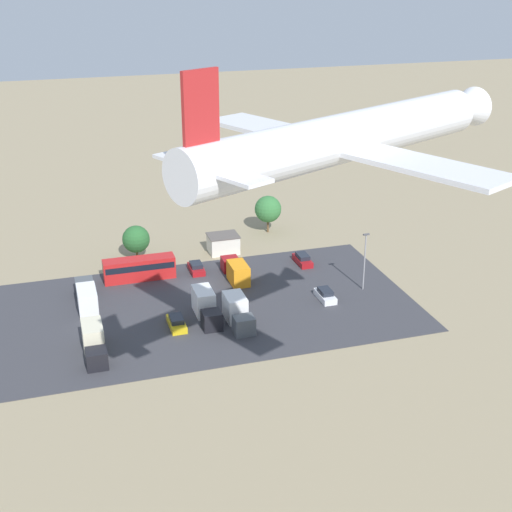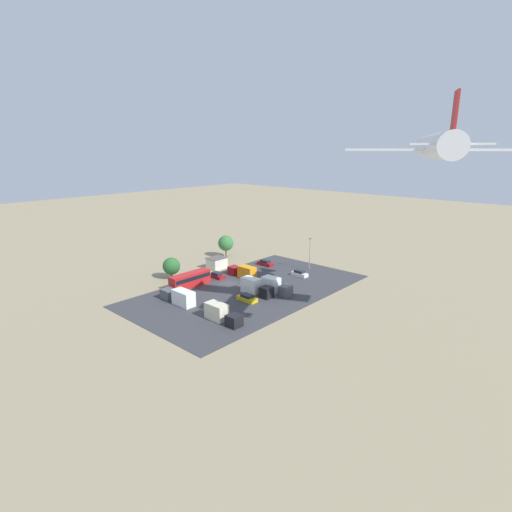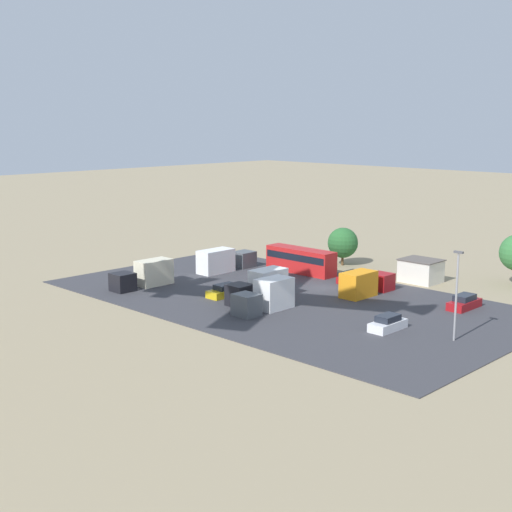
{
  "view_description": "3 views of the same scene",
  "coord_description": "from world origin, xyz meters",
  "views": [
    {
      "loc": [
        19.19,
        91.59,
        44.12
      ],
      "look_at": [
        -0.92,
        25.56,
        14.98
      ],
      "focal_mm": 50.0,
      "sensor_mm": 36.0,
      "label": 1
    },
    {
      "loc": [
        62.82,
        65.96,
        31.45
      ],
      "look_at": [
        -1.41,
        7.65,
        7.93
      ],
      "focal_mm": 28.0,
      "sensor_mm": 36.0,
      "label": 2
    },
    {
      "loc": [
        -53.83,
        66.41,
        20.34
      ],
      "look_at": [
        1.56,
        10.05,
        5.21
      ],
      "focal_mm": 50.0,
      "sensor_mm": 36.0,
      "label": 3
    }
  ],
  "objects": [
    {
      "name": "ground_plane",
      "position": [
        0.0,
        0.0,
        0.0
      ],
      "size": [
        400.0,
        400.0,
        0.0
      ],
      "primitive_type": "plane",
      "color": "gray"
    },
    {
      "name": "parking_lot_surface",
      "position": [
        0.0,
        6.98,
        0.04
      ],
      "size": [
        55.14,
        30.85,
        0.08
      ],
      "color": "#38383D",
      "rests_on": "ground"
    },
    {
      "name": "shed_building",
      "position": [
        -6.7,
        -11.5,
        1.48
      ],
      "size": [
        4.88,
        4.04,
        2.94
      ],
      "color": "silver",
      "rests_on": "ground"
    },
    {
      "name": "bus",
      "position": [
        7.76,
        -4.86,
        1.85
      ],
      "size": [
        10.44,
        2.6,
        3.29
      ],
      "rotation": [
        0.0,
        0.0,
        1.57
      ],
      "color": "red",
      "rests_on": "ground"
    },
    {
      "name": "parked_car_0",
      "position": [
        -17.25,
        -3.28,
        0.73
      ],
      "size": [
        1.88,
        4.61,
        1.55
      ],
      "color": "maroon",
      "rests_on": "ground"
    },
    {
      "name": "parked_car_1",
      "position": [
        -15.9,
        9.37,
        0.71
      ],
      "size": [
        1.87,
        4.3,
        1.52
      ],
      "rotation": [
        0.0,
        0.0,
        3.14
      ],
      "color": "silver",
      "rests_on": "ground"
    },
    {
      "name": "parked_car_2",
      "position": [
        5.39,
        11.25,
        0.69
      ],
      "size": [
        1.95,
        4.55,
        1.46
      ],
      "color": "gold",
      "rests_on": "ground"
    },
    {
      "name": "parked_car_3",
      "position": [
        -0.79,
        -4.99,
        0.69
      ],
      "size": [
        1.96,
        4.16,
        1.46
      ],
      "color": "maroon",
      "rests_on": "ground"
    },
    {
      "name": "parked_truck_0",
      "position": [
        -2.4,
        12.47,
        1.62
      ],
      "size": [
        2.56,
        7.34,
        3.36
      ],
      "color": "#4C5156",
      "rests_on": "ground"
    },
    {
      "name": "parked_truck_1",
      "position": [
        15.9,
        1.7,
        1.51
      ],
      "size": [
        2.49,
        9.15,
        3.13
      ],
      "rotation": [
        0.0,
        0.0,
        3.14
      ],
      "color": "#4C5156",
      "rests_on": "ground"
    },
    {
      "name": "parked_truck_2",
      "position": [
        16.07,
        14.77,
        1.52
      ],
      "size": [
        2.45,
        8.15,
        3.15
      ],
      "color": "black",
      "rests_on": "ground"
    },
    {
      "name": "parked_truck_3",
      "position": [
        1.16,
        9.76,
        1.65
      ],
      "size": [
        2.43,
        7.92,
        3.43
      ],
      "color": "black",
      "rests_on": "ground"
    },
    {
      "name": "parked_truck_4",
      "position": [
        -5.84,
        -0.71,
        1.43
      ],
      "size": [
        2.49,
        7.98,
        2.96
      ],
      "rotation": [
        0.0,
        0.0,
        3.14
      ],
      "color": "maroon",
      "rests_on": "ground"
    },
    {
      "name": "tree_near_shed",
      "position": [
        6.97,
        -13.01,
        3.24
      ],
      "size": [
        4.3,
        4.3,
        5.4
      ],
      "color": "brown",
      "rests_on": "ground"
    },
    {
      "name": "light_pole_lot_centre",
      "position": [
        -22.29,
        7.93,
        4.76
      ],
      "size": [
        0.9,
        0.28,
        8.5
      ],
      "color": "gray",
      "rests_on": "ground"
    }
  ]
}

